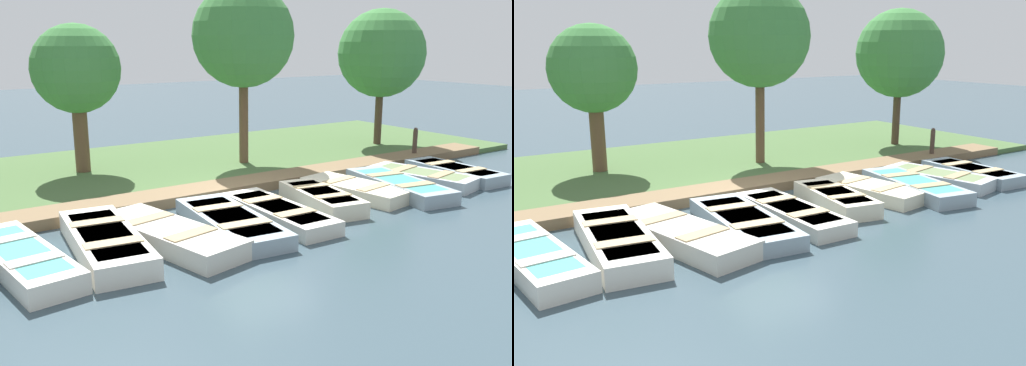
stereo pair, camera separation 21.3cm
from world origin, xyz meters
TOP-DOWN VIEW (x-y plane):
  - ground_plane at (0.00, 0.00)m, footprint 80.00×80.00m
  - shore_bank at (-5.00, 0.00)m, footprint 8.00×24.00m
  - dock_walkway at (-1.54, 0.00)m, footprint 1.08×20.53m
  - rowboat_1 at (0.96, -5.78)m, footprint 3.62×1.37m
  - rowboat_2 at (0.99, -4.27)m, footprint 3.70×1.58m
  - rowboat_3 at (1.27, -3.06)m, footprint 3.74×1.87m
  - rowboat_4 at (1.20, -1.58)m, footprint 3.64×1.58m
  - rowboat_5 at (1.18, -0.30)m, footprint 3.40×1.11m
  - rowboat_6 at (0.92, 1.21)m, footprint 2.80×1.44m
  - rowboat_7 at (0.68, 2.58)m, footprint 3.04×1.59m
  - rowboat_8 at (1.06, 3.81)m, footprint 3.52×1.70m
  - rowboat_9 at (0.71, 5.13)m, footprint 3.23×1.79m
  - rowboat_10 at (0.81, 6.48)m, footprint 3.07×1.29m
  - mooring_post_far at (-1.56, 7.45)m, footprint 0.15×0.15m
  - park_tree_left at (-5.46, -2.61)m, footprint 2.54×2.54m
  - park_tree_center at (-3.84, 2.04)m, footprint 3.13×3.13m
  - park_tree_right at (-3.86, 8.04)m, footprint 3.17×3.17m

SIDE VIEW (x-z plane):
  - ground_plane at x=0.00m, z-range 0.00..0.00m
  - shore_bank at x=-5.00m, z-range 0.00..0.18m
  - dock_walkway at x=-1.54m, z-range 0.00..0.25m
  - rowboat_5 at x=1.18m, z-range 0.00..0.35m
  - rowboat_10 at x=0.81m, z-range 0.00..0.36m
  - rowboat_9 at x=0.71m, z-range 0.00..0.36m
  - rowboat_4 at x=1.20m, z-range 0.00..0.36m
  - rowboat_7 at x=0.68m, z-range 0.00..0.36m
  - rowboat_8 at x=1.06m, z-range 0.00..0.38m
  - rowboat_1 at x=0.96m, z-range 0.00..0.40m
  - rowboat_3 at x=1.27m, z-range 0.00..0.41m
  - rowboat_6 at x=0.92m, z-range 0.00..0.42m
  - rowboat_2 at x=0.99m, z-range 0.00..0.44m
  - mooring_post_far at x=-1.56m, z-range 0.01..1.13m
  - park_tree_left at x=-5.46m, z-range 0.90..5.35m
  - park_tree_right at x=-3.86m, z-range 0.95..6.04m
  - park_tree_center at x=-3.84m, z-range 1.25..6.91m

